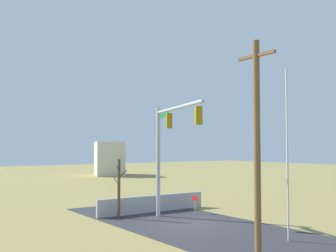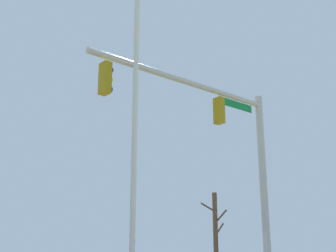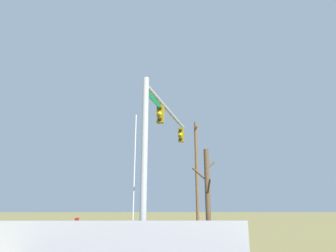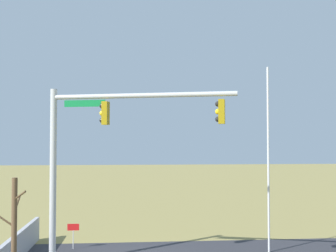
{
  "view_description": "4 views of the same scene",
  "coord_description": "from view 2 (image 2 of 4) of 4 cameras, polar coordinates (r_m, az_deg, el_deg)",
  "views": [
    {
      "loc": [
        -19.83,
        15.43,
        4.78
      ],
      "look_at": [
        -0.34,
        1.77,
        5.96
      ],
      "focal_mm": 43.41,
      "sensor_mm": 36.0,
      "label": 1
    },
    {
      "loc": [
        -12.23,
        -5.93,
        1.7
      ],
      "look_at": [
        -0.13,
        1.98,
        5.72
      ],
      "focal_mm": 46.52,
      "sensor_mm": 36.0,
      "label": 2
    },
    {
      "loc": [
        15.75,
        0.83,
        1.68
      ],
      "look_at": [
        -1.12,
        1.07,
        6.38
      ],
      "focal_mm": 31.01,
      "sensor_mm": 36.0,
      "label": 3
    },
    {
      "loc": [
        0.17,
        18.71,
        5.2
      ],
      "look_at": [
        -1.41,
        0.9,
        5.85
      ],
      "focal_mm": 46.51,
      "sensor_mm": 36.0,
      "label": 4
    }
  ],
  "objects": [
    {
      "name": "bare_tree",
      "position": [
        18.56,
        6.28,
        -14.49
      ],
      "size": [
        1.27,
        1.02,
        3.9
      ],
      "color": "brown",
      "rests_on": "ground_plane"
    },
    {
      "name": "flagpole",
      "position": [
        7.85,
        -4.29,
        4.46
      ],
      "size": [
        0.1,
        0.1,
        8.76
      ],
      "primitive_type": "cylinder",
      "color": "silver",
      "rests_on": "ground_plane"
    },
    {
      "name": "signal_mast",
      "position": [
        15.54,
        7.61,
        -2.34
      ],
      "size": [
        7.56,
        2.42,
        7.43
      ],
      "color": "#B2B5BA",
      "rests_on": "ground_plane"
    }
  ]
}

